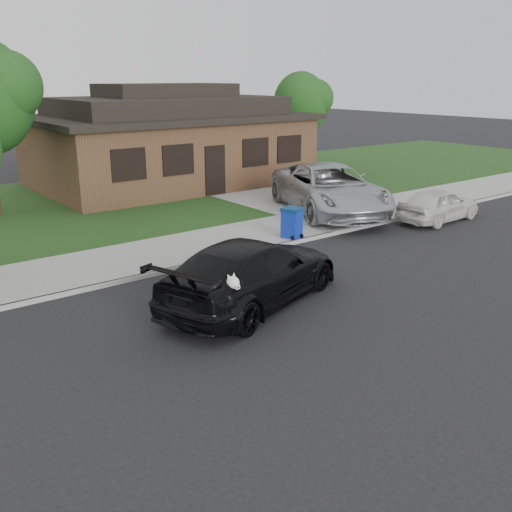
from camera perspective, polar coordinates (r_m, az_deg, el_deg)
ground at (r=14.44m, az=6.99°, el=-3.26°), size 120.00×120.00×0.00m
sidewalk at (r=18.12m, az=-4.09°, el=1.36°), size 60.00×3.00×0.12m
curb at (r=16.94m, az=-1.28°, el=0.24°), size 60.00×0.12×0.12m
lawn at (r=25.01m, az=-14.34°, el=5.38°), size 60.00×13.00×0.13m
driveway at (r=25.49m, az=0.95°, el=6.15°), size 4.50×13.00×0.14m
sedan at (r=13.17m, az=-0.43°, el=-1.64°), size 5.71×3.70×1.54m
minivan at (r=21.87m, az=7.35°, el=6.69°), size 5.19×7.09×1.79m
white_compact at (r=21.94m, az=17.79°, el=4.92°), size 3.71×1.63×1.24m
recycling_bin at (r=18.37m, az=3.61°, el=3.37°), size 0.76×0.76×0.98m
house at (r=28.20m, az=-8.76°, el=11.30°), size 12.60×8.60×4.65m
tree_1 at (r=32.35m, az=4.79°, el=15.02°), size 3.15×3.00×5.25m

